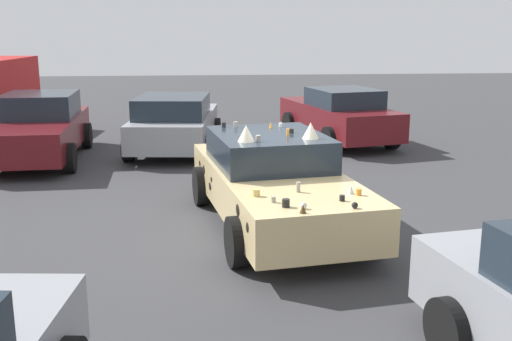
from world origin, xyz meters
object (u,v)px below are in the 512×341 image
parked_sedan_near_right (339,115)px  art_car_decorated (274,181)px  parked_sedan_row_back_center (39,128)px  parked_sedan_behind_left (175,123)px

parked_sedan_near_right → art_car_decorated: bearing=146.3°
art_car_decorated → parked_sedan_row_back_center: art_car_decorated is taller
parked_sedan_near_right → parked_sedan_row_back_center: size_ratio=1.02×
parked_sedan_near_right → parked_sedan_row_back_center: (-1.55, 7.41, 0.01)m
art_car_decorated → parked_sedan_behind_left: 6.21m
art_car_decorated → parked_sedan_behind_left: art_car_decorated is taller
art_car_decorated → parked_sedan_near_right: (6.82, -2.55, 0.01)m
parked_sedan_row_back_center → parked_sedan_behind_left: bearing=99.7°
art_car_decorated → parked_sedan_near_right: bearing=150.5°
parked_sedan_behind_left → parked_sedan_near_right: parked_sedan_near_right is taller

